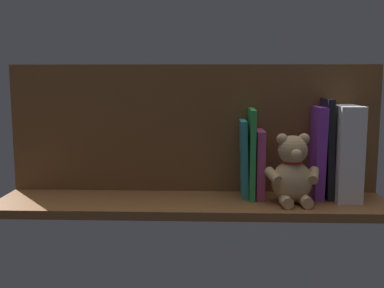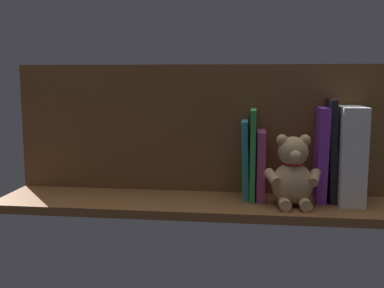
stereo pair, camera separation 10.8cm
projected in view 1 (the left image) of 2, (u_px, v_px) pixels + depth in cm
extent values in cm
cube|color=brown|center=(192.00, 203.00, 122.42)|extent=(101.73, 24.03, 2.20)
cube|color=brown|center=(193.00, 129.00, 129.39)|extent=(101.73, 1.50, 35.22)
cube|color=white|center=(346.00, 153.00, 121.22)|extent=(6.26, 12.57, 24.59)
cube|color=black|center=(327.00, 148.00, 122.85)|extent=(2.55, 9.56, 26.32)
cube|color=purple|center=(318.00, 152.00, 122.89)|extent=(2.86, 9.97, 24.19)
ellipsoid|color=tan|center=(292.00, 182.00, 118.49)|extent=(10.98, 9.99, 10.82)
sphere|color=tan|center=(293.00, 150.00, 117.31)|extent=(7.44, 7.44, 7.44)
sphere|color=tan|center=(304.00, 139.00, 117.03)|extent=(2.87, 2.87, 2.87)
sphere|color=tan|center=(282.00, 139.00, 116.79)|extent=(2.87, 2.87, 2.87)
sphere|color=#DBB77F|center=(296.00, 154.00, 114.26)|extent=(2.87, 2.87, 2.87)
cylinder|color=tan|center=(314.00, 175.00, 117.09)|extent=(3.86, 5.80, 4.00)
cylinder|color=tan|center=(273.00, 176.00, 116.67)|extent=(4.52, 5.89, 4.00)
cylinder|color=tan|center=(306.00, 202.00, 114.61)|extent=(3.19, 4.27, 2.87)
cylinder|color=tan|center=(286.00, 202.00, 114.41)|extent=(3.19, 4.27, 2.87)
torus|color=red|center=(292.00, 161.00, 117.74)|extent=(5.31, 5.31, 0.85)
cube|color=#B23F72|center=(259.00, 164.00, 123.75)|extent=(2.15, 10.28, 17.96)
cube|color=green|center=(251.00, 153.00, 123.04)|extent=(1.39, 11.06, 23.59)
cube|color=teal|center=(244.00, 159.00, 124.33)|extent=(2.29, 9.04, 20.53)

